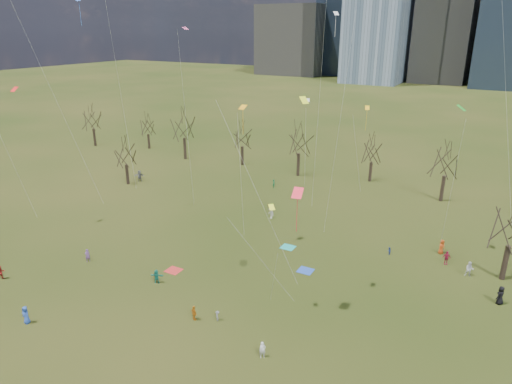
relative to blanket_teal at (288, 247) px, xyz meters
The scene contains 21 objects.
ground 14.18m from the blanket_teal, 103.76° to the right, with size 500.00×500.00×0.00m, color black.
bare_tree_row 24.47m from the blanket_teal, 98.40° to the left, with size 113.04×29.80×9.50m.
blanket_teal is the anchor object (origin of this frame).
blanket_navy 5.76m from the blanket_teal, 45.73° to the right, with size 1.60×1.50×0.03m, color #264AB2.
blanket_crimson 13.86m from the blanket_teal, 127.60° to the right, with size 1.60×1.50×0.03m, color red.
person_0 28.31m from the blanket_teal, 119.62° to the right, with size 0.82×0.53×1.68m, color #284CAF.
person_1 19.53m from the blanket_teal, 70.79° to the right, with size 0.52×0.34×1.42m, color silver.
person_2 31.17m from the blanket_teal, 137.63° to the right, with size 0.75×0.58×1.54m, color #A11717.
person_3 16.11m from the blanket_teal, 87.84° to the right, with size 0.62×0.36×0.96m, color slate.
person_4 17.12m from the blanket_teal, 94.17° to the right, with size 0.85×0.35×1.44m, color orange.
person_5 16.13m from the blanket_teal, 121.23° to the right, with size 1.39×0.44×1.50m, color #1A7767.
person_6 22.62m from the blanket_teal, ahead, with size 0.91×0.59×1.87m, color black.
person_7 22.92m from the blanket_teal, 142.30° to the right, with size 0.56×0.37×1.54m, color #7F4D9B.
person_8 11.69m from the blanket_teal, 19.91° to the left, with size 0.45×0.35×0.92m, color #233A9A.
person_9 9.00m from the blanket_teal, 130.28° to the left, with size 1.01×0.58×1.57m, color white.
person_10 17.70m from the blanket_teal, 15.46° to the left, with size 0.94×0.39×1.60m, color maroon.
person_11 34.28m from the blanket_teal, 162.50° to the left, with size 1.77×0.56×1.91m, color slate.
person_12 17.72m from the blanket_teal, 23.84° to the left, with size 0.85×0.55×1.73m, color #E35119.
person_13 21.43m from the blanket_teal, 121.35° to the left, with size 0.52×0.34×1.42m, color #17683B.
person_14 19.79m from the blanket_teal, ahead, with size 0.81×0.63×1.67m, color silver.
kites_airborne 14.62m from the blanket_teal, 158.22° to the left, with size 55.22×40.01×33.81m.
Camera 1 is at (23.67, -30.82, 24.75)m, focal length 32.00 mm.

